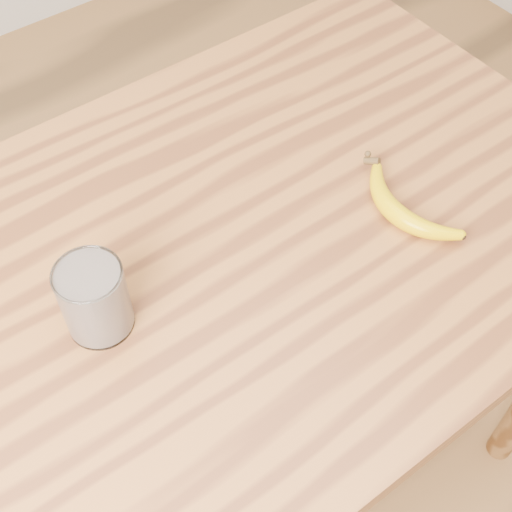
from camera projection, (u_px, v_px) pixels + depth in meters
table at (239, 290)px, 1.15m from camera, size 1.20×0.80×0.90m
smoothie_glass at (94, 299)px, 0.91m from camera, size 0.09×0.09×0.11m
banana at (396, 214)px, 1.05m from camera, size 0.10×0.26×0.03m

